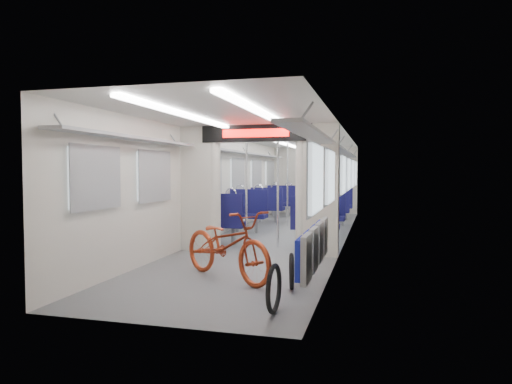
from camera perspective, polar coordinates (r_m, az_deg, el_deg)
carriage at (r=9.87m, az=2.69°, el=2.75°), size 12.00×12.02×2.31m
bicycle at (r=6.29m, az=-3.68°, el=-6.54°), size 1.87×1.56×0.96m
flip_bench at (r=5.60m, az=7.32°, el=-6.67°), size 0.12×2.09×0.50m
bike_hoop_a at (r=4.85m, az=2.26°, el=-12.26°), size 0.07×0.53×0.52m
bike_hoop_b at (r=5.81m, az=4.46°, el=-10.08°), size 0.15×0.46×0.46m
bike_hoop_c at (r=6.28m, az=5.66°, el=-8.85°), size 0.05×0.52×0.52m
seat_bay_near_left at (r=10.12m, az=-2.55°, el=-2.54°), size 0.95×2.25×1.15m
seat_bay_near_right at (r=9.78m, az=8.07°, el=-2.86°), size 0.92×2.11×1.11m
seat_bay_far_left at (r=13.97m, az=2.33°, el=-1.16°), size 0.92×2.14×1.12m
seat_bay_far_right at (r=13.38m, az=9.89°, el=-1.47°), size 0.89×1.96×1.07m
stanchion_near_left at (r=8.95m, az=-1.22°, el=0.52°), size 0.05×0.05×2.30m
stanchion_near_right at (r=8.79m, az=2.75°, el=0.47°), size 0.05×0.05×2.30m
stanchion_far_left at (r=12.21m, az=3.95°, el=1.09°), size 0.04×0.04×2.30m
stanchion_far_right at (r=11.79m, az=6.36°, el=1.02°), size 0.04×0.04×2.30m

